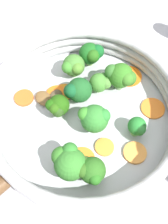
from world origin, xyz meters
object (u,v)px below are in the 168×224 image
(skillet, at_px, (84,118))
(broccoli_floret_0, at_px, (58,106))
(broccoli_floret_4, at_px, (69,162))
(carrot_slice_1, at_px, (135,153))
(carrot_slice_5, at_px, (153,108))
(carrot_slice_7, at_px, (56,94))
(carrot_slice_2, at_px, (104,147))
(broccoli_floret_5, at_px, (77,90))
(broccoli_floret_2, at_px, (90,170))
(broccoli_floret_9, at_px, (92,54))
(broccoli_floret_6, at_px, (137,127))
(broccoli_floret_1, at_px, (94,118))
(broccoli_floret_8, at_px, (100,82))
(mushroom_piece_0, at_px, (57,96))
(mushroom_piece_1, at_px, (44,98))
(carrot_slice_6, at_px, (64,92))
(carrot_slice_3, at_px, (82,159))
(broccoli_floret_7, at_px, (121,76))
(carrot_slice_0, at_px, (129,76))
(carrot_slice_4, at_px, (24,98))
(broccoli_floret_3, at_px, (73,66))

(skillet, relative_size, broccoli_floret_0, 7.08)
(broccoli_floret_4, bearing_deg, carrot_slice_1, 140.18)
(carrot_slice_1, height_order, carrot_slice_5, carrot_slice_1)
(carrot_slice_7, bearing_deg, carrot_slice_2, 75.34)
(carrot_slice_5, relative_size, broccoli_floret_5, 0.82)
(broccoli_floret_2, xyz_separation_m, broccoli_floret_9, (-0.18, -0.12, -0.00))
(broccoli_floret_6, height_order, broccoli_floret_9, broccoli_floret_9)
(broccoli_floret_1, distance_m, broccoli_floret_9, 0.13)
(carrot_slice_1, height_order, broccoli_floret_2, broccoli_floret_2)
(broccoli_floret_1, bearing_deg, broccoli_floret_8, -153.73)
(broccoli_floret_0, distance_m, broccoli_floret_2, 0.12)
(broccoli_floret_2, distance_m, mushroom_piece_0, 0.15)
(mushroom_piece_0, bearing_deg, carrot_slice_7, -128.20)
(broccoli_floret_1, distance_m, broccoli_floret_4, 0.08)
(carrot_slice_2, bearing_deg, carrot_slice_1, 114.13)
(carrot_slice_5, xyz_separation_m, broccoli_floret_5, (0.06, -0.11, 0.03))
(carrot_slice_2, bearing_deg, broccoli_floret_0, -93.03)
(broccoli_floret_0, xyz_separation_m, mushroom_piece_1, (-0.01, -0.04, -0.02))
(broccoli_floret_9, bearing_deg, carrot_slice_2, 42.23)
(broccoli_floret_2, xyz_separation_m, mushroom_piece_0, (-0.08, -0.13, -0.03))
(carrot_slice_6, relative_size, broccoli_floret_8, 0.90)
(carrot_slice_1, relative_size, broccoli_floret_6, 0.96)
(carrot_slice_3, relative_size, broccoli_floret_8, 1.03)
(broccoli_floret_0, relative_size, broccoli_floret_7, 0.77)
(carrot_slice_1, xyz_separation_m, mushroom_piece_0, (-0.01, -0.16, 0.00))
(carrot_slice_3, relative_size, mushroom_piece_0, 1.27)
(broccoli_floret_2, xyz_separation_m, broccoli_floret_4, (0.01, -0.03, 0.00))
(carrot_slice_5, xyz_separation_m, broccoli_floret_2, (0.16, -0.02, 0.03))
(carrot_slice_1, xyz_separation_m, broccoli_floret_1, (0.00, -0.08, 0.03))
(skillet, distance_m, broccoli_floret_0, 0.05)
(carrot_slice_3, bearing_deg, carrot_slice_0, -172.21)
(broccoli_floret_6, bearing_deg, broccoli_floret_4, -24.03)
(skillet, bearing_deg, carrot_slice_1, 86.20)
(broccoli_floret_4, bearing_deg, skillet, -157.12)
(broccoli_floret_5, distance_m, broccoli_floret_7, 0.08)
(carrot_slice_6, bearing_deg, carrot_slice_4, -44.03)
(carrot_slice_2, height_order, broccoli_floret_2, broccoli_floret_2)
(carrot_slice_1, relative_size, carrot_slice_4, 1.07)
(broccoli_floret_3, relative_size, mushroom_piece_1, 1.35)
(carrot_slice_3, distance_m, broccoli_floret_9, 0.19)
(broccoli_floret_3, bearing_deg, carrot_slice_0, 125.14)
(carrot_slice_5, bearing_deg, broccoli_floret_8, -77.87)
(carrot_slice_3, distance_m, broccoli_floret_3, 0.16)
(mushroom_piece_1, bearing_deg, mushroom_piece_0, 137.59)
(skillet, relative_size, carrot_slice_6, 8.78)
(broccoli_floret_3, relative_size, broccoli_floret_6, 1.24)
(carrot_slice_3, bearing_deg, carrot_slice_2, 155.75)
(carrot_slice_4, distance_m, carrot_slice_7, 0.06)
(broccoli_floret_9, bearing_deg, broccoli_floret_6, 61.76)
(carrot_slice_7, bearing_deg, carrot_slice_1, 85.65)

